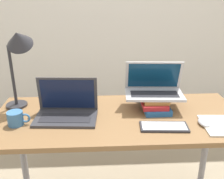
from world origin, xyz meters
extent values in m
cube|color=silver|center=(0.00, 1.82, 1.35)|extent=(8.00, 0.05, 2.70)
cube|color=brown|center=(0.00, 0.33, 0.76)|extent=(1.57, 0.66, 0.03)
cylinder|color=gray|center=(-0.72, 0.60, 0.37)|extent=(0.05, 0.05, 0.74)
cylinder|color=gray|center=(0.72, 0.60, 0.37)|extent=(0.05, 0.05, 0.74)
cube|color=#333338|center=(-0.33, 0.30, 0.78)|extent=(0.39, 0.25, 0.02)
cube|color=#232328|center=(-0.33, 0.29, 0.79)|extent=(0.32, 0.14, 0.00)
cube|color=#333338|center=(-0.32, 0.40, 0.90)|extent=(0.38, 0.06, 0.22)
cube|color=#0F1938|center=(-0.32, 0.40, 0.90)|extent=(0.34, 0.05, 0.20)
cube|color=#235693|center=(0.25, 0.43, 0.79)|extent=(0.17, 0.28, 0.04)
cube|color=maroon|center=(0.23, 0.43, 0.83)|extent=(0.17, 0.26, 0.03)
cube|color=olive|center=(0.24, 0.43, 0.85)|extent=(0.16, 0.22, 0.03)
cube|color=#B2B2B7|center=(0.24, 0.43, 0.87)|extent=(0.39, 0.23, 0.02)
cube|color=#232328|center=(0.24, 0.42, 0.88)|extent=(0.31, 0.13, 0.00)
cube|color=#B2B2B7|center=(0.24, 0.50, 0.98)|extent=(0.38, 0.09, 0.20)
cube|color=#0A2D4C|center=(0.24, 0.50, 0.98)|extent=(0.34, 0.08, 0.18)
cube|color=#28282D|center=(0.25, 0.17, 0.78)|extent=(0.28, 0.14, 0.01)
cube|color=silver|center=(0.25, 0.17, 0.79)|extent=(0.26, 0.11, 0.00)
ellipsoid|color=#B2B2B7|center=(0.49, 0.19, 0.79)|extent=(0.06, 0.10, 0.03)
cube|color=silver|center=(0.60, 0.17, 0.78)|extent=(0.25, 0.26, 0.01)
cylinder|color=teal|center=(-0.61, 0.25, 0.82)|extent=(0.09, 0.09, 0.08)
torus|color=teal|center=(-0.56, 0.25, 0.82)|extent=(0.06, 0.01, 0.06)
cylinder|color=#28282D|center=(-0.68, 0.51, 0.78)|extent=(0.14, 0.14, 0.01)
cylinder|color=#28282D|center=(-0.68, 0.51, 0.99)|extent=(0.02, 0.02, 0.40)
cone|color=#28282D|center=(-0.60, 0.47, 1.24)|extent=(0.16, 0.19, 0.17)
camera|label=1|loc=(-0.12, -1.13, 1.54)|focal=42.00mm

